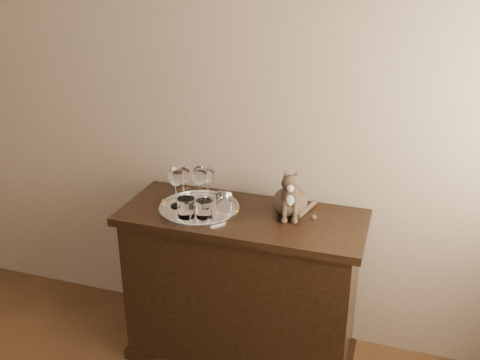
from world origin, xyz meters
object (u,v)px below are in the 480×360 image
object	(u,v)px
wine_glass_b	(208,183)
tray	(199,209)
wine_glass_a	(184,183)
sideboard	(242,288)
cat	(291,189)
wine_glass_c	(176,187)
tumbler_a	(204,209)
tumbler_b	(186,208)
tumbler_c	(224,203)
wine_glass_d	(200,186)

from	to	relation	value
wine_glass_b	tray	bearing A→B (deg)	-93.54
wine_glass_a	wine_glass_b	size ratio (longest dim) A/B	1.02
tray	wine_glass_a	xyz separation A→B (m)	(-0.11, 0.08, 0.10)
sideboard	cat	distance (m)	0.60
tray	wine_glass_c	distance (m)	0.16
wine_glass_c	tumbler_a	bearing A→B (deg)	-22.64
tumbler_a	tumbler_b	size ratio (longest dim) A/B	0.92
tray	tumbler_c	distance (m)	0.14
tumbler_a	tumbler_c	distance (m)	0.11
wine_glass_d	tumbler_c	distance (m)	0.15
wine_glass_b	tumbler_a	size ratio (longest dim) A/B	2.06
cat	sideboard	bearing A→B (deg)	-172.16
tray	tumbler_c	world-z (taller)	tumbler_c
wine_glass_a	tumbler_b	world-z (taller)	wine_glass_a
sideboard	tumbler_b	xyz separation A→B (m)	(-0.24, -0.12, 0.48)
wine_glass_c	wine_glass_d	world-z (taller)	wine_glass_c
tumbler_b	tray	bearing A→B (deg)	77.99
sideboard	wine_glass_c	world-z (taller)	wine_glass_c
wine_glass_d	tumbler_b	size ratio (longest dim) A/B	2.20
sideboard	tray	size ratio (longest dim) A/B	3.00
sideboard	wine_glass_a	xyz separation A→B (m)	(-0.33, 0.06, 0.52)
wine_glass_b	tumbler_a	xyz separation A→B (m)	(0.06, -0.19, -0.05)
tray	wine_glass_b	distance (m)	0.14
wine_glass_a	wine_glass_d	bearing A→B (deg)	-19.67
wine_glass_b	cat	bearing A→B (deg)	-1.69
sideboard	wine_glass_d	world-z (taller)	wine_glass_d
sideboard	wine_glass_d	distance (m)	0.58
tumbler_c	wine_glass_b	bearing A→B (deg)	139.05
tumbler_a	wine_glass_c	bearing A→B (deg)	157.36
wine_glass_c	wine_glass_d	xyz separation A→B (m)	(0.11, 0.05, -0.00)
wine_glass_a	tumbler_b	bearing A→B (deg)	-63.88
tumbler_b	tumbler_a	bearing A→B (deg)	13.43
wine_glass_b	cat	size ratio (longest dim) A/B	0.69
wine_glass_a	cat	bearing A→B (deg)	1.96
tray	cat	world-z (taller)	cat
wine_glass_d	cat	size ratio (longest dim) A/B	0.80
sideboard	tumbler_a	bearing A→B (deg)	-146.52
wine_glass_b	tumbler_a	bearing A→B (deg)	-74.20
sideboard	tray	world-z (taller)	tray
tray	wine_glass_a	bearing A→B (deg)	145.57
wine_glass_c	cat	distance (m)	0.56
tumbler_c	wine_glass_c	bearing A→B (deg)	-176.73
wine_glass_b	tumbler_a	distance (m)	0.21
wine_glass_d	tumbler_b	world-z (taller)	wine_glass_d
tumbler_a	tumbler_c	size ratio (longest dim) A/B	0.97
tray	tumbler_b	bearing A→B (deg)	-102.01
wine_glass_d	tumbler_b	bearing A→B (deg)	-96.03
tumbler_b	tumbler_c	distance (m)	0.19
tumbler_c	wine_glass_d	bearing A→B (deg)	164.38
wine_glass_b	tumbler_b	distance (m)	0.22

